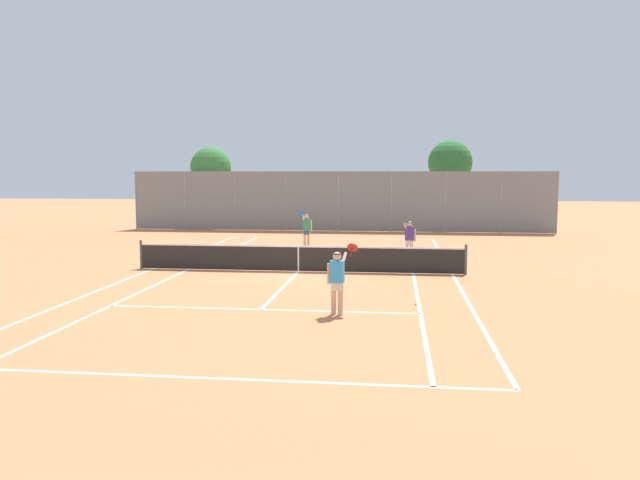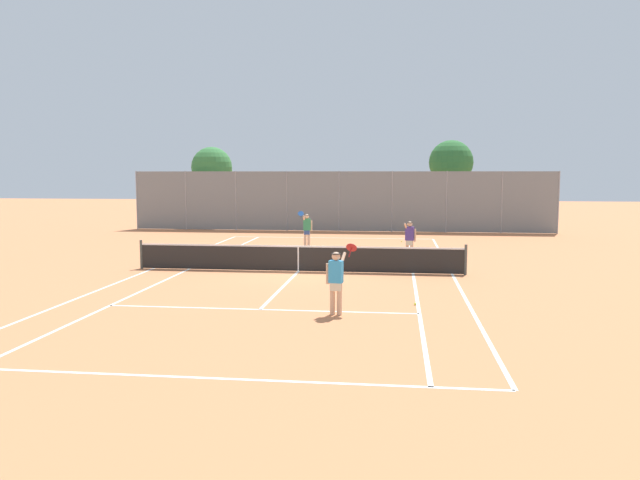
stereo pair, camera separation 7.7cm
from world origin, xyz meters
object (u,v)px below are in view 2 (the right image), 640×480
object	(u,v)px
loose_tennis_ball_2	(246,261)
tree_behind_left	(213,169)
tree_behind_right	(452,164)
loose_tennis_ball_0	(415,304)
tennis_net	(298,258)
player_far_left	(307,228)
player_near_side	(336,278)
player_far_right	(410,238)
loose_tennis_ball_1	(402,241)

from	to	relation	value
loose_tennis_ball_2	tree_behind_left	xyz separation A→B (m)	(-5.98, 15.69, 3.80)
tree_behind_right	loose_tennis_ball_0	bearing A→B (deg)	-96.88
tennis_net	loose_tennis_ball_2	size ratio (longest dim) A/B	181.82
player_far_left	loose_tennis_ball_2	distance (m)	5.65
player_near_side	player_far_left	xyz separation A→B (m)	(-2.79, 14.15, 0.00)
tennis_net	loose_tennis_ball_2	xyz separation A→B (m)	(-2.47, 2.10, -0.48)
player_far_left	loose_tennis_ball_2	world-z (taller)	player_far_left
player_near_side	player_far_right	distance (m)	10.40
player_far_right	loose_tennis_ball_1	xyz separation A→B (m)	(-0.27, 6.79, -0.88)
loose_tennis_ball_1	loose_tennis_ball_2	world-z (taller)	same
player_far_right	loose_tennis_ball_0	distance (m)	8.86
player_far_left	loose_tennis_ball_1	world-z (taller)	player_far_left
tennis_net	loose_tennis_ball_2	world-z (taller)	tennis_net
player_far_right	loose_tennis_ball_0	xyz separation A→B (m)	(-0.01, -8.82, -0.88)
tree_behind_left	player_far_right	bearing A→B (deg)	-48.87
player_far_right	tree_behind_right	size ratio (longest dim) A/B	0.28
tennis_net	tree_behind_left	distance (m)	19.97
loose_tennis_ball_1	tree_behind_right	xyz separation A→B (m)	(3.29, 9.47, 4.14)
tree_behind_right	loose_tennis_ball_2	bearing A→B (deg)	-118.46
player_far_left	tree_behind_left	size ratio (longest dim) A/B	0.34
loose_tennis_ball_2	tree_behind_left	bearing A→B (deg)	110.85
tree_behind_left	loose_tennis_ball_2	bearing A→B (deg)	-69.15
player_far_left	player_far_right	bearing A→B (deg)	-39.29
player_far_right	loose_tennis_ball_2	world-z (taller)	player_far_right
loose_tennis_ball_0	player_far_right	bearing A→B (deg)	89.94
player_far_right	tree_behind_left	size ratio (longest dim) A/B	0.30
loose_tennis_ball_2	tree_behind_right	world-z (taller)	tree_behind_right
loose_tennis_ball_1	tree_behind_right	bearing A→B (deg)	70.86
player_far_right	tree_behind_right	xyz separation A→B (m)	(3.02, 16.26, 3.27)
player_far_right	tree_behind_left	bearing A→B (deg)	131.13
tennis_net	tree_behind_left	size ratio (longest dim) A/B	2.28
loose_tennis_ball_0	loose_tennis_ball_1	size ratio (longest dim) A/B	1.00
player_far_right	loose_tennis_ball_2	xyz separation A→B (m)	(-6.54, -1.36, -0.88)
player_far_right	loose_tennis_ball_1	distance (m)	6.85
loose_tennis_ball_1	loose_tennis_ball_2	xyz separation A→B (m)	(-6.27, -8.15, 0.00)
player_near_side	player_far_left	size ratio (longest dim) A/B	1.00
player_near_side	loose_tennis_ball_1	xyz separation A→B (m)	(1.76, 17.00, -0.89)
tree_behind_left	tree_behind_right	xyz separation A→B (m)	(15.53, 1.93, 0.35)
player_near_side	player_far_left	bearing A→B (deg)	101.17
loose_tennis_ball_0	tree_behind_right	size ratio (longest dim) A/B	0.01
player_far_left	tree_behind_left	bearing A→B (deg)	126.52
tree_behind_right	player_far_left	bearing A→B (deg)	-122.47
loose_tennis_ball_1	tennis_net	bearing A→B (deg)	-110.30
player_near_side	tree_behind_right	xyz separation A→B (m)	(5.04, 26.46, 3.25)
tree_behind_left	tree_behind_right	size ratio (longest dim) A/B	0.92
player_far_right	tree_behind_right	distance (m)	16.86
tree_behind_right	loose_tennis_ball_1	bearing A→B (deg)	-109.14
tree_behind_left	tree_behind_right	distance (m)	15.65
player_far_right	loose_tennis_ball_1	world-z (taller)	player_far_right
loose_tennis_ball_0	loose_tennis_ball_2	world-z (taller)	same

